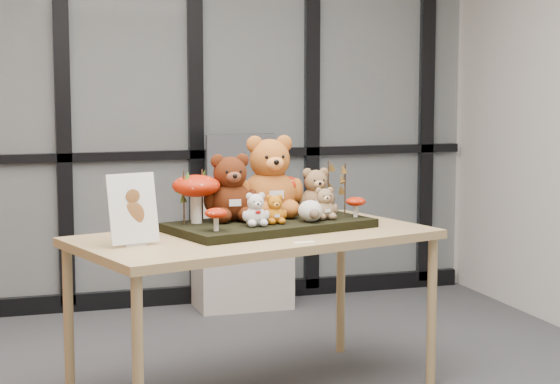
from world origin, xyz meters
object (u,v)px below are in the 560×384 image
object	(u,v)px
display_table	(255,246)
mushroom_back_right	(282,193)
monitor	(241,159)
mushroom_front_left	(216,218)
cabinet	(242,246)
bear_tan_back	(316,189)
bear_white_bow	(255,208)
diorama_tray	(270,225)
mushroom_back_left	(196,196)
bear_small_yellow	(275,208)
bear_brown_medium	(230,184)
bear_beige_small	(324,202)
sign_holder	(133,212)
plush_cream_hedgehog	(310,210)
bear_pooh_yellow	(269,172)
mushroom_front_right	(356,206)

from	to	relation	value
display_table	mushroom_back_right	world-z (taller)	mushroom_back_right
monitor	mushroom_front_left	bearing A→B (deg)	-108.69
cabinet	monitor	size ratio (longest dim) A/B	1.76
bear_tan_back	bear_white_bow	size ratio (longest dim) A/B	1.49
monitor	diorama_tray	bearing A→B (deg)	-100.77
diorama_tray	mushroom_back_left	distance (m)	0.41
display_table	diorama_tray	world-z (taller)	diorama_tray
bear_white_bow	mushroom_back_right	xyz separation A→B (m)	(0.24, 0.33, 0.02)
bear_small_yellow	bear_white_bow	world-z (taller)	bear_white_bow
bear_white_bow	bear_brown_medium	bearing A→B (deg)	93.21
bear_small_yellow	monitor	world-z (taller)	monitor
bear_tan_back	mushroom_back_left	distance (m)	0.68
mushroom_front_left	cabinet	bearing A→B (deg)	71.14
bear_beige_small	sign_holder	distance (m)	1.05
plush_cream_hedgehog	diorama_tray	bearing A→B (deg)	138.00
cabinet	mushroom_back_right	bearing A→B (deg)	-97.60
bear_small_yellow	plush_cream_hedgehog	world-z (taller)	bear_small_yellow
diorama_tray	bear_small_yellow	bearing A→B (deg)	-107.15
bear_white_bow	diorama_tray	bearing A→B (deg)	33.80
bear_pooh_yellow	monitor	world-z (taller)	bear_pooh_yellow
diorama_tray	bear_brown_medium	xyz separation A→B (m)	(-0.19, 0.08, 0.21)
sign_holder	bear_tan_back	bearing A→B (deg)	7.12
bear_brown_medium	mushroom_back_left	world-z (taller)	bear_brown_medium
bear_tan_back	bear_pooh_yellow	bearing A→B (deg)	164.47
bear_tan_back	mushroom_back_right	size ratio (longest dim) A/B	1.19
bear_brown_medium	bear_small_yellow	size ratio (longest dim) A/B	2.34
plush_cream_hedgehog	bear_white_bow	bearing A→B (deg)	172.26
bear_tan_back	plush_cream_hedgehog	size ratio (longest dim) A/B	2.23
bear_small_yellow	mushroom_back_left	distance (m)	0.40
bear_brown_medium	bear_beige_small	distance (m)	0.50
diorama_tray	plush_cream_hedgehog	xyz separation A→B (m)	(0.19, -0.09, 0.08)
bear_small_yellow	mushroom_back_right	size ratio (longest dim) A/B	0.70
bear_white_bow	mushroom_back_left	distance (m)	0.32
bear_tan_back	bear_white_bow	distance (m)	0.51
sign_holder	monitor	bearing A→B (deg)	47.41
mushroom_back_left	sign_holder	xyz separation A→B (m)	(-0.37, -0.30, -0.02)
mushroom_back_left	monitor	size ratio (longest dim) A/B	0.55
mushroom_back_right	mushroom_front_right	distance (m)	0.40
bear_beige_small	plush_cream_hedgehog	size ratio (longest dim) A/B	1.49
display_table	plush_cream_hedgehog	xyz separation A→B (m)	(0.30, 0.01, 0.17)
bear_beige_small	diorama_tray	bearing A→B (deg)	158.81
bear_brown_medium	bear_white_bow	world-z (taller)	bear_brown_medium
mushroom_back_left	mushroom_front_right	size ratio (longest dim) A/B	2.33
bear_white_bow	sign_holder	world-z (taller)	sign_holder
bear_pooh_yellow	bear_beige_small	distance (m)	0.33
mushroom_back_left	mushroom_back_right	distance (m)	0.52
bear_tan_back	mushroom_back_left	xyz separation A→B (m)	(-0.67, -0.11, -0.00)
plush_cream_hedgehog	mushroom_front_right	world-z (taller)	plush_cream_hedgehog
plush_cream_hedgehog	mushroom_back_left	size ratio (longest dim) A/B	0.45
plush_cream_hedgehog	mushroom_back_right	world-z (taller)	mushroom_back_right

